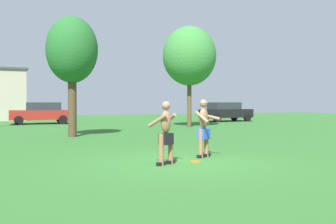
{
  "coord_description": "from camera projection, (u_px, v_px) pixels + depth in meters",
  "views": [
    {
      "loc": [
        -4.41,
        -9.24,
        1.58
      ],
      "look_at": [
        0.32,
        1.54,
        1.3
      ],
      "focal_mm": 42.26,
      "sensor_mm": 36.0,
      "label": 1
    }
  ],
  "objects": [
    {
      "name": "player_in_blue",
      "position": [
        204.0,
        126.0,
        11.34
      ],
      "size": [
        0.72,
        0.75,
        1.68
      ],
      "color": "black",
      "rests_on": "ground_plane"
    },
    {
      "name": "ground_plane",
      "position": [
        180.0,
        163.0,
        10.27
      ],
      "size": [
        80.0,
        80.0,
        0.0
      ],
      "primitive_type": "plane",
      "color": "#2D6628"
    },
    {
      "name": "car_black_far_end",
      "position": [
        226.0,
        111.0,
        32.81
      ],
      "size": [
        4.41,
        2.25,
        1.58
      ],
      "color": "black",
      "rests_on": "ground_plane"
    },
    {
      "name": "tree_left_field",
      "position": [
        189.0,
        56.0,
        25.34
      ],
      "size": [
        3.44,
        3.44,
        6.47
      ],
      "color": "brown",
      "rests_on": "ground_plane"
    },
    {
      "name": "frisbee",
      "position": [
        196.0,
        162.0,
        10.44
      ],
      "size": [
        0.28,
        0.28,
        0.03
      ],
      "primitive_type": "cylinder",
      "color": "orange",
      "rests_on": "ground_plane"
    },
    {
      "name": "car_red_mid_lot",
      "position": [
        41.0,
        113.0,
        28.97
      ],
      "size": [
        4.38,
        2.19,
        1.58
      ],
      "color": "maroon",
      "rests_on": "ground_plane"
    },
    {
      "name": "player_near",
      "position": [
        166.0,
        132.0,
        10.02
      ],
      "size": [
        0.76,
        0.68,
        1.61
      ],
      "color": "black",
      "rests_on": "ground_plane"
    },
    {
      "name": "tree_right_field",
      "position": [
        72.0,
        51.0,
        18.06
      ],
      "size": [
        2.35,
        2.35,
        5.52
      ],
      "color": "#4C3823",
      "rests_on": "ground_plane"
    }
  ]
}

